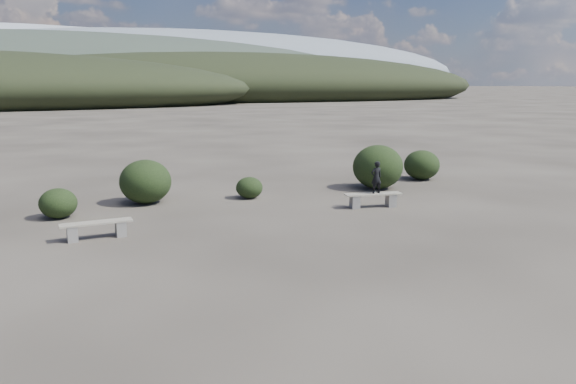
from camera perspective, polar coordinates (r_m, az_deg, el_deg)
name	(u,v)px	position (r m, az deg, el deg)	size (l,w,h in m)	color
ground	(341,289)	(10.12, 5.41, -9.83)	(1200.00, 1200.00, 0.00)	#2E2924
bench_left	(97,228)	(13.91, -18.86, -3.52)	(1.65, 0.41, 0.41)	slate
bench_right	(373,199)	(16.65, 8.63, -0.69)	(1.72, 0.66, 0.42)	slate
seated_person	(376,177)	(16.56, 8.96, 1.49)	(0.35, 0.23, 0.95)	black
shrub_a	(58,203)	(16.36, -22.32, -1.07)	(1.00, 1.00, 0.82)	black
shrub_b	(145,182)	(17.52, -14.28, 1.03)	(1.55, 1.55, 1.33)	black
shrub_c	(249,188)	(17.81, -3.95, 0.45)	(0.85, 0.85, 0.68)	black
shrub_d	(378,167)	(19.62, 9.11, 2.54)	(1.73, 1.73, 1.51)	black
shrub_e	(422,165)	(21.84, 13.43, 2.70)	(1.34, 1.34, 1.11)	black
mountain_ridges	(36,70)	(347.43, -24.20, 11.23)	(500.00, 400.00, 56.00)	black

